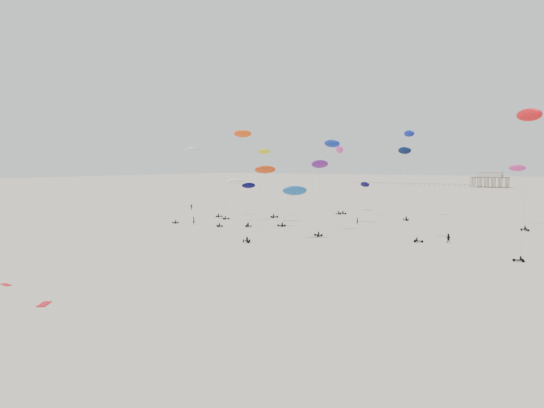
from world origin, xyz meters
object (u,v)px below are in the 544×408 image
Objects in this scene: pavilion_main at (490,180)px; spectator_0 at (194,224)px; rig_4 at (520,188)px; rig_9 at (238,150)px.

pavilion_main is 9.51× the size of spectator_0.
rig_9 is (-55.83, -37.41, 8.95)m from rig_4.
rig_4 reaches higher than spectator_0.
spectator_0 is (-20.08, -251.32, -4.22)m from pavilion_main.
rig_9 reaches higher than pavilion_main.
pavilion_main is 216.44m from rig_4.
spectator_0 is at bearing -13.67° from rig_4.
pavilion_main is at bearing -65.91° from spectator_0.
rig_9 is at bearing -91.93° from pavilion_main.
rig_9 is at bearing -10.61° from rig_4.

